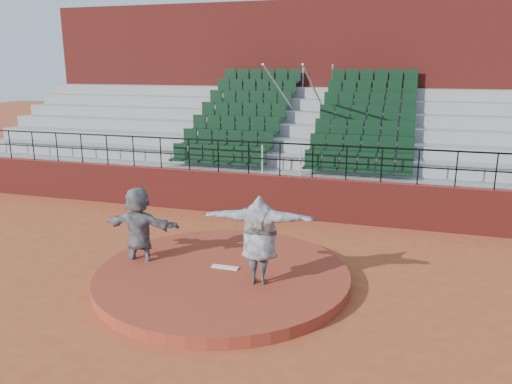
# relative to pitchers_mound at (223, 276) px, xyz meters

# --- Properties ---
(ground) EXTENTS (90.00, 90.00, 0.00)m
(ground) POSITION_rel_pitchers_mound_xyz_m (0.00, 0.00, -0.12)
(ground) COLOR #AB4A26
(ground) RESTS_ON ground
(pitchers_mound) EXTENTS (5.50, 5.50, 0.25)m
(pitchers_mound) POSITION_rel_pitchers_mound_xyz_m (0.00, 0.00, 0.00)
(pitchers_mound) COLOR #993722
(pitchers_mound) RESTS_ON ground
(pitching_rubber) EXTENTS (0.60, 0.15, 0.03)m
(pitching_rubber) POSITION_rel_pitchers_mound_xyz_m (0.00, 0.15, 0.14)
(pitching_rubber) COLOR white
(pitching_rubber) RESTS_ON pitchers_mound
(boundary_wall) EXTENTS (24.00, 0.30, 1.30)m
(boundary_wall) POSITION_rel_pitchers_mound_xyz_m (0.00, 5.00, 0.53)
(boundary_wall) COLOR maroon
(boundary_wall) RESTS_ON ground
(wall_railing) EXTENTS (24.04, 0.05, 1.03)m
(wall_railing) POSITION_rel_pitchers_mound_xyz_m (0.00, 5.00, 1.90)
(wall_railing) COLOR black
(wall_railing) RESTS_ON boundary_wall
(seating_deck) EXTENTS (24.00, 5.97, 4.63)m
(seating_deck) POSITION_rel_pitchers_mound_xyz_m (0.00, 8.65, 1.32)
(seating_deck) COLOR gray
(seating_deck) RESTS_ON ground
(press_box_facade) EXTENTS (24.00, 3.00, 7.10)m
(press_box_facade) POSITION_rel_pitchers_mound_xyz_m (0.00, 12.60, 3.43)
(press_box_facade) COLOR maroon
(press_box_facade) RESTS_ON ground
(pitcher) EXTENTS (2.33, 0.88, 1.85)m
(pitcher) POSITION_rel_pitchers_mound_xyz_m (0.93, -0.34, 1.05)
(pitcher) COLOR black
(pitcher) RESTS_ON pitchers_mound
(fielder) EXTENTS (1.83, 0.63, 1.96)m
(fielder) POSITION_rel_pitchers_mound_xyz_m (-2.04, 0.08, 0.85)
(fielder) COLOR black
(fielder) RESTS_ON ground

